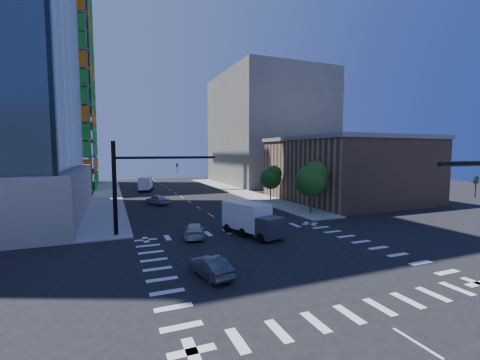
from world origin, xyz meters
name	(u,v)px	position (x,y,z in m)	size (l,w,h in m)	color
ground	(279,257)	(0.00, 0.00, 0.00)	(160.00, 160.00, 0.00)	black
road_markings	(279,257)	(0.00, 0.00, 0.01)	(20.00, 20.00, 0.01)	silver
sidewalk_ne	(238,191)	(12.50, 40.00, 0.07)	(5.00, 60.00, 0.15)	#9C9993
sidewalk_nw	(107,198)	(-12.50, 40.00, 0.07)	(5.00, 60.00, 0.15)	#9C9993
construction_building	(30,76)	(-27.41, 61.93, 24.61)	(25.16, 34.50, 70.60)	gray
commercial_building	(346,169)	(25.00, 22.00, 5.31)	(20.50, 22.50, 10.60)	#8C6A51
bg_building_ne	(268,130)	(27.00, 55.00, 14.00)	(24.00, 30.00, 28.00)	#67635D
signal_mast_nw	(131,179)	(-10.00, 11.50, 5.49)	(10.20, 0.40, 9.00)	black
tree_south	(312,178)	(12.63, 13.90, 4.69)	(4.16, 4.16, 6.82)	#382316
tree_north	(272,177)	(12.93, 25.90, 3.99)	(3.54, 3.52, 5.78)	#382316
car_nb_far	(239,209)	(3.51, 16.88, 0.76)	(2.53, 5.48, 1.52)	black
car_sb_near	(194,230)	(-4.57, 8.26, 0.66)	(1.86, 4.58, 1.33)	beige
car_sb_mid	(157,200)	(-5.23, 29.25, 0.78)	(1.85, 4.59, 1.56)	#B2B6BA
car_sb_cross	(210,266)	(-6.00, -1.66, 0.67)	(1.41, 4.05, 1.33)	#4A4B4F
box_truck_near	(253,222)	(0.79, 6.56, 1.39)	(4.28, 6.49, 3.14)	black
box_truck_far	(146,185)	(-4.97, 47.89, 1.31)	(3.70, 6.07, 2.97)	black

